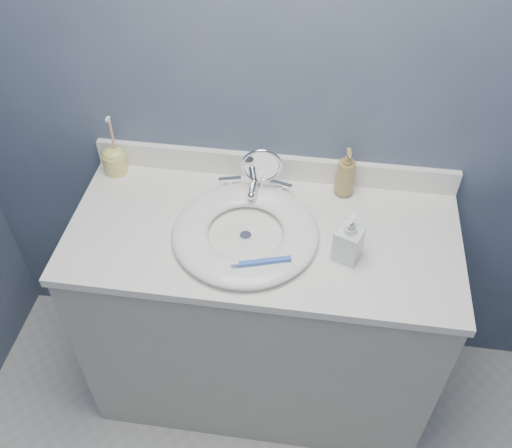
% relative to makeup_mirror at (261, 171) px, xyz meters
% --- Properties ---
extents(back_wall, '(2.20, 0.02, 2.40)m').
position_rel_makeup_mirror_xyz_m(back_wall, '(0.03, 0.11, 0.21)').
color(back_wall, '#435165').
rests_on(back_wall, ground).
extents(vanity_cabinet, '(1.20, 0.55, 0.85)m').
position_rel_makeup_mirror_xyz_m(vanity_cabinet, '(0.03, -0.16, -0.56)').
color(vanity_cabinet, '#B5B0A5').
rests_on(vanity_cabinet, ground).
extents(countertop, '(1.22, 0.57, 0.03)m').
position_rel_makeup_mirror_xyz_m(countertop, '(0.03, -0.16, -0.12)').
color(countertop, white).
rests_on(countertop, vanity_cabinet).
extents(backsplash, '(1.22, 0.02, 0.09)m').
position_rel_makeup_mirror_xyz_m(backsplash, '(0.03, 0.10, -0.06)').
color(backsplash, white).
rests_on(backsplash, countertop).
extents(basin, '(0.45, 0.45, 0.04)m').
position_rel_makeup_mirror_xyz_m(basin, '(-0.02, -0.19, -0.09)').
color(basin, white).
rests_on(basin, countertop).
extents(drain, '(0.04, 0.04, 0.01)m').
position_rel_makeup_mirror_xyz_m(drain, '(-0.02, -0.19, -0.10)').
color(drain, silver).
rests_on(drain, countertop).
extents(faucet, '(0.25, 0.13, 0.07)m').
position_rel_makeup_mirror_xyz_m(faucet, '(-0.02, 0.01, -0.08)').
color(faucet, silver).
rests_on(faucet, countertop).
extents(makeup_mirror, '(0.13, 0.07, 0.19)m').
position_rel_makeup_mirror_xyz_m(makeup_mirror, '(0.00, 0.00, 0.00)').
color(makeup_mirror, silver).
rests_on(makeup_mirror, countertop).
extents(soap_bottle_amber, '(0.07, 0.07, 0.18)m').
position_rel_makeup_mirror_xyz_m(soap_bottle_amber, '(0.27, 0.06, -0.02)').
color(soap_bottle_amber, '#A18348').
rests_on(soap_bottle_amber, countertop).
extents(soap_bottle_clear, '(0.10, 0.10, 0.16)m').
position_rel_makeup_mirror_xyz_m(soap_bottle_clear, '(0.29, -0.23, -0.02)').
color(soap_bottle_clear, silver).
rests_on(soap_bottle_clear, countertop).
extents(toothbrush_holder, '(0.08, 0.08, 0.23)m').
position_rel_makeup_mirror_xyz_m(toothbrush_holder, '(-0.51, 0.05, -0.05)').
color(toothbrush_holder, '#DAD56D').
rests_on(toothbrush_holder, countertop).
extents(toothbrush_lying, '(0.17, 0.06, 0.02)m').
position_rel_makeup_mirror_xyz_m(toothbrush_lying, '(0.05, -0.32, -0.06)').
color(toothbrush_lying, blue).
rests_on(toothbrush_lying, basin).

